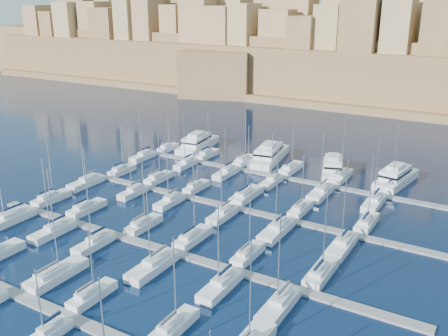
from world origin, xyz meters
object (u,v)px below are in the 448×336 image
Objects in this scene: motor_yacht_b at (269,154)px; motor_yacht_c at (333,167)px; motor_yacht_a at (197,143)px; motor_yacht_d at (396,177)px; sailboat_4 at (174,326)px; sailboat_2 at (56,274)px.

motor_yacht_c is (18.12, -1.67, -0.00)m from motor_yacht_b.
motor_yacht_d is at bearing -0.68° from motor_yacht_a.
sailboat_4 is 71.61m from motor_yacht_d.
motor_yacht_c is 15.02m from motor_yacht_d.
motor_yacht_b is 33.16m from motor_yacht_d.
motor_yacht_b is (22.59, 0.59, 0.00)m from motor_yacht_a.
motor_yacht_d is (35.48, 69.42, 0.94)m from sailboat_2.
motor_yacht_a is 40.73m from motor_yacht_c.
sailboat_4 reaches higher than motor_yacht_b.
motor_yacht_d is (12.29, 70.54, 0.99)m from sailboat_4.
motor_yacht_d is (55.72, -0.66, -0.00)m from motor_yacht_a.
sailboat_2 is 0.97× the size of motor_yacht_a.
sailboat_4 is 0.79× the size of motor_yacht_d.
motor_yacht_d is at bearing 1.57° from motor_yacht_c.
motor_yacht_c is at bearing -178.43° from motor_yacht_d.
motor_yacht_c is (40.71, -1.07, 0.00)m from motor_yacht_a.
motor_yacht_a is (-20.25, 70.08, 0.94)m from sailboat_2.
motor_yacht_a is 1.08× the size of motor_yacht_d.
motor_yacht_b is at bearing 177.83° from motor_yacht_d.
sailboat_4 is 0.73× the size of motor_yacht_a.
motor_yacht_a is at bearing 106.11° from sailboat_2.
sailboat_2 is at bearing -117.07° from motor_yacht_d.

